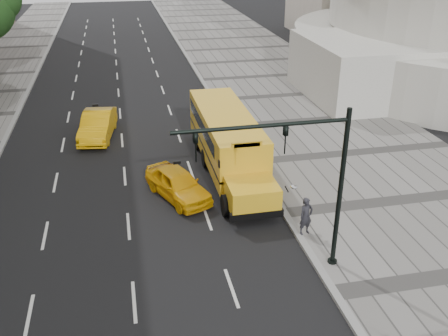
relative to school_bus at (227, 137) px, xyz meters
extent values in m
plane|color=black|center=(-4.50, 0.07, -1.76)|extent=(140.00, 140.00, 0.00)
cube|color=gray|center=(7.50, 0.07, -1.69)|extent=(12.00, 140.00, 0.15)
cube|color=gray|center=(1.50, 0.07, -1.69)|extent=(0.30, 140.00, 0.15)
cube|color=silver|center=(12.50, 10.07, 0.44)|extent=(8.00, 10.00, 4.40)
cube|color=yellow|center=(0.00, 0.31, 0.01)|extent=(2.50, 9.00, 2.45)
cube|color=yellow|center=(0.00, -5.19, -0.66)|extent=(2.20, 2.00, 1.10)
cube|color=black|center=(0.00, -6.07, -1.21)|extent=(2.38, 0.25, 0.35)
cube|color=black|center=(0.00, 0.31, -0.51)|extent=(2.52, 9.00, 0.12)
cube|color=black|center=(0.00, -4.13, 0.49)|extent=(2.05, 0.10, 0.90)
cube|color=black|center=(0.00, 0.81, 0.49)|extent=(2.52, 7.50, 0.70)
cube|color=yellow|center=(0.00, -4.14, 1.29)|extent=(1.40, 0.12, 0.28)
ellipsoid|color=silver|center=(1.52, -6.59, 0.14)|extent=(0.32, 0.32, 0.14)
cylinder|color=black|center=(1.28, -6.37, -0.06)|extent=(0.36, 0.47, 0.58)
cylinder|color=black|center=(-1.13, -4.89, -1.26)|extent=(0.30, 1.00, 1.00)
cylinder|color=black|center=(1.13, -4.89, -1.26)|extent=(0.30, 1.00, 1.00)
cylinder|color=black|center=(-1.13, 0.31, -1.26)|extent=(0.30, 1.00, 1.00)
cylinder|color=black|center=(1.13, 0.31, -1.26)|extent=(0.30, 1.00, 1.00)
cylinder|color=black|center=(-1.13, 2.81, -1.26)|extent=(0.30, 1.00, 1.00)
cylinder|color=black|center=(1.13, 2.81, -1.26)|extent=(0.30, 1.00, 1.00)
imported|color=#EDA90B|center=(-3.02, -2.79, -1.04)|extent=(3.24, 4.57, 1.44)
imported|color=#EDA90B|center=(-6.89, 5.85, -0.95)|extent=(2.43, 5.12, 1.62)
imported|color=#27272E|center=(1.77, -7.29, -0.78)|extent=(0.69, 0.53, 1.67)
cylinder|color=black|center=(2.10, -9.43, 1.44)|extent=(0.18, 0.18, 6.40)
cylinder|color=black|center=(2.10, -9.43, -1.64)|extent=(0.36, 0.36, 0.25)
cylinder|color=black|center=(-0.90, -9.43, 4.24)|extent=(6.00, 0.14, 0.14)
imported|color=black|center=(-0.10, -9.43, 3.69)|extent=(0.16, 0.20, 1.00)
imported|color=black|center=(-3.10, -9.43, 3.69)|extent=(0.16, 0.20, 1.00)
camera|label=1|loc=(-5.27, -23.95, 10.04)|focal=40.00mm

